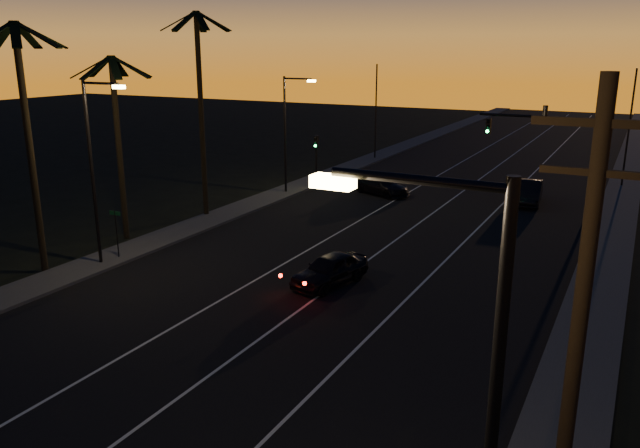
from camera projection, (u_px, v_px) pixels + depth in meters
The scene contains 20 objects.
road at pixel (383, 242), 34.59m from camera, with size 20.00×170.00×0.01m, color black.
sidewalk_left at pixel (219, 217), 39.57m from camera, with size 2.40×170.00×0.16m, color #373735.
sidewalk_right at pixel (602, 273), 29.57m from camera, with size 2.40×170.00×0.16m, color #373735.
lane_stripe_left at pixel (335, 235), 35.93m from camera, with size 0.12×160.00×0.01m, color silver.
lane_stripe_mid at pixel (391, 243), 34.36m from camera, with size 0.12×160.00×0.01m, color silver.
lane_stripe_right at pixel (454, 252), 32.80m from camera, with size 0.12×160.00×0.01m, color silver.
palm_near at pixel (27, 124), 28.07m from camera, with size 4.25×4.16×11.53m.
palm_mid at pixel (117, 127), 33.68m from camera, with size 4.25×4.16×10.03m.
palm_far at pixel (200, 96), 37.98m from camera, with size 4.25×4.16×12.53m.
streetlight_left_near at pixel (95, 159), 29.40m from camera, with size 2.55×0.26×9.00m.
streetlight_left_far at pixel (289, 125), 44.82m from camera, with size 2.55×0.26×8.50m.
street_sign at pixel (116, 228), 31.29m from camera, with size 0.70×0.06×2.60m.
utility_pole at pixel (576, 346), 10.92m from camera, with size 2.20×0.28×10.00m.
signal_mast at pixel (553, 142), 38.64m from camera, with size 7.10×0.41×7.00m.
signal_post at pixel (316, 153), 46.57m from camera, with size 0.28×0.37×4.20m.
far_pole_left at pixel (376, 113), 59.61m from camera, with size 0.14×0.14×9.00m, color black.
far_pole_right at pixel (629, 129), 47.23m from camera, with size 0.14×0.14×9.00m, color black.
lead_car at pixel (330, 270), 28.21m from camera, with size 2.63×4.85×1.41m.
right_car at pixel (528, 192), 43.12m from camera, with size 2.12×4.93×1.58m.
cross_car at pixel (381, 185), 45.85m from camera, with size 5.03×3.45×1.35m.
Camera 1 is at (12.22, -0.89, 10.33)m, focal length 35.00 mm.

